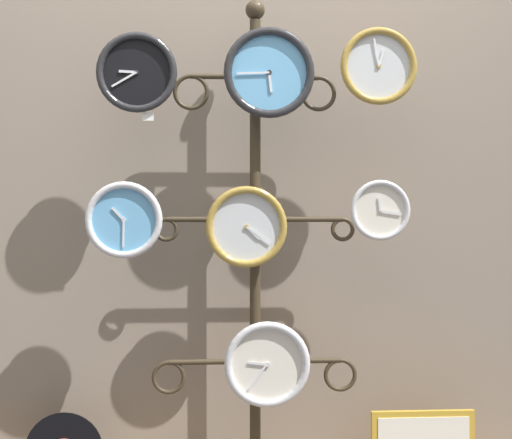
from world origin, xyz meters
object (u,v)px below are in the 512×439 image
Objects in this scene: clock_top_right at (378,66)px; display_stand at (255,310)px; clock_top_left at (137,73)px; clock_bottom_center at (267,364)px; clock_top_center at (269,73)px; clock_middle_left at (124,220)px; clock_middle_right at (380,210)px; clock_middle_center at (246,227)px.

display_stand is at bearing 166.83° from clock_top_right.
clock_top_left is 0.93× the size of clock_bottom_center.
display_stand is 0.87m from clock_top_center.
display_stand is 0.59m from clock_middle_left.
display_stand is 8.41× the size of clock_middle_right.
clock_top_right is at bearing -123.11° from clock_middle_right.
clock_middle_left is (-0.51, -0.03, -0.53)m from clock_top_center.
clock_top_right reaches higher than clock_bottom_center.
clock_middle_center is (0.39, 0.01, -0.55)m from clock_top_left.
clock_middle_left is at bearing -159.77° from clock_top_left.
clock_top_center is at bearing -61.61° from display_stand.
clock_top_left is 1.02× the size of clock_top_right.
clock_top_left is 0.87× the size of clock_top_center.
clock_top_left is 0.97× the size of clock_middle_center.
clock_top_right reaches higher than clock_middle_left.
clock_middle_right is (0.87, 0.01, -0.49)m from clock_top_left.
clock_middle_left is 0.93× the size of clock_middle_center.
clock_middle_left is 0.92m from clock_middle_right.
display_stand is at bearing 66.45° from clock_middle_center.
clock_top_left reaches higher than clock_middle_left.
clock_middle_right reaches higher than clock_middle_left.
display_stand is 0.32m from clock_middle_center.
clock_top_center reaches higher than clock_top_left.
clock_top_center is 1.17× the size of clock_top_right.
clock_top_right is at bearing 0.38° from clock_middle_left.
display_stand reaches higher than clock_middle_center.
display_stand is 6.04× the size of clock_bottom_center.
clock_top_left is at bearing -178.89° from clock_top_center.
clock_middle_right is (0.92, 0.02, 0.03)m from clock_middle_left.
clock_middle_right reaches higher than clock_bottom_center.
clock_top_left is at bearing -167.73° from display_stand.
clock_top_left is 1.30× the size of clock_middle_right.
clock_bottom_center is (0.04, -0.12, -0.18)m from display_stand.
clock_middle_right is (0.01, 0.02, -0.52)m from clock_top_right.
clock_top_right reaches higher than clock_top_left.
clock_bottom_center is (-0.40, -0.02, -1.06)m from clock_top_right.
clock_top_center is 0.64m from clock_middle_right.
clock_top_center reaches higher than clock_middle_left.
clock_top_left is at bearing 179.33° from clock_top_right.
clock_top_left is 0.52m from clock_middle_left.
clock_top_center is 1.49× the size of clock_middle_right.
display_stand reaches higher than clock_middle_right.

